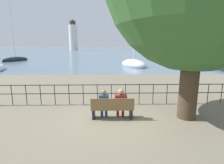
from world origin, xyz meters
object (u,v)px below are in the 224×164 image
at_px(sailboat_0, 15,59).
at_px(sailboat_5, 173,57).
at_px(harbor_lighthouse, 73,36).
at_px(park_bench, 112,109).
at_px(sailboat_2, 202,59).
at_px(seated_person_left, 104,103).
at_px(seated_person_right, 121,102).
at_px(sailboat_4, 133,64).

relative_size(sailboat_0, sailboat_5, 1.50).
bearing_deg(harbor_lighthouse, sailboat_5, -65.28).
height_order(park_bench, sailboat_2, sailboat_2).
xyz_separation_m(park_bench, harbor_lighthouse, (-26.12, 130.90, 10.21)).
distance_m(sailboat_5, harbor_lighthouse, 102.73).
bearing_deg(sailboat_0, sailboat_2, 22.49).
distance_m(seated_person_left, seated_person_right, 0.69).
relative_size(seated_person_left, sailboat_4, 0.10).
distance_m(seated_person_right, harbor_lighthouse, 133.85).
bearing_deg(seated_person_left, seated_person_right, -0.31).
bearing_deg(seated_person_left, sailboat_4, 77.98).
xyz_separation_m(park_bench, sailboat_2, (20.24, 30.49, -0.19)).
distance_m(park_bench, seated_person_right, 0.43).
relative_size(seated_person_right, sailboat_0, 0.10).
bearing_deg(seated_person_right, sailboat_4, 80.00).
relative_size(park_bench, sailboat_5, 0.21).
relative_size(seated_person_right, sailboat_4, 0.10).
relative_size(seated_person_left, seated_person_right, 0.98).
relative_size(sailboat_5, harbor_lighthouse, 0.37).
bearing_deg(sailboat_0, park_bench, -36.55).
bearing_deg(sailboat_0, harbor_lighthouse, 114.85).
bearing_deg(seated_person_right, park_bench, -167.87).
xyz_separation_m(seated_person_left, sailboat_2, (20.58, 30.42, -0.43)).
xyz_separation_m(seated_person_right, harbor_lighthouse, (-26.47, 130.83, 9.96)).
xyz_separation_m(sailboat_0, sailboat_4, (22.48, -10.43, 0.02)).
distance_m(sailboat_0, harbor_lighthouse, 102.38).
xyz_separation_m(seated_person_right, sailboat_0, (-19.16, 29.23, -0.33)).
distance_m(sailboat_0, sailboat_5, 36.51).
height_order(sailboat_0, sailboat_4, sailboat_0).
bearing_deg(park_bench, sailboat_5, 66.41).
bearing_deg(sailboat_5, seated_person_right, -107.47).
bearing_deg(seated_person_right, seated_person_left, 179.69).
bearing_deg(park_bench, sailboat_0, 122.71).
relative_size(seated_person_left, sailboat_0, 0.10).
relative_size(sailboat_2, sailboat_5, 0.90).
bearing_deg(seated_person_left, harbor_lighthouse, 101.15).
xyz_separation_m(park_bench, seated_person_right, (0.34, 0.07, 0.26)).
relative_size(sailboat_4, sailboat_5, 1.45).
distance_m(park_bench, sailboat_2, 36.60).
distance_m(seated_person_left, sailboat_0, 34.58).
bearing_deg(sailboat_2, sailboat_4, -152.55).
bearing_deg(sailboat_4, seated_person_right, -124.36).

